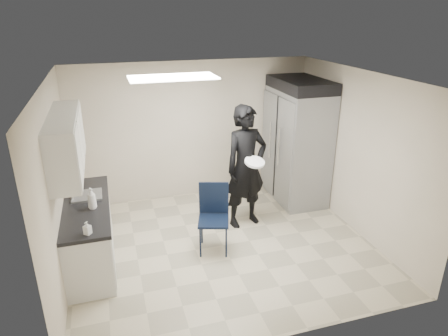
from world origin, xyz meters
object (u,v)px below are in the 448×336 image
object	(u,v)px
lower_counter	(90,234)
man_tuxedo	(246,167)
folding_chair	(214,221)
commercial_fridge	(297,146)

from	to	relation	value
lower_counter	man_tuxedo	xyz separation A→B (m)	(2.52, 0.39, 0.60)
lower_counter	folding_chair	xyz separation A→B (m)	(1.78, -0.27, 0.08)
commercial_fridge	folding_chair	distance (m)	2.47
lower_counter	commercial_fridge	world-z (taller)	commercial_fridge
folding_chair	man_tuxedo	xyz separation A→B (m)	(0.74, 0.66, 0.53)
lower_counter	folding_chair	world-z (taller)	folding_chair
commercial_fridge	folding_chair	world-z (taller)	commercial_fridge
commercial_fridge	man_tuxedo	distance (m)	1.44
commercial_fridge	man_tuxedo	bearing A→B (deg)	-151.31
lower_counter	commercial_fridge	xyz separation A→B (m)	(3.78, 1.07, 0.62)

